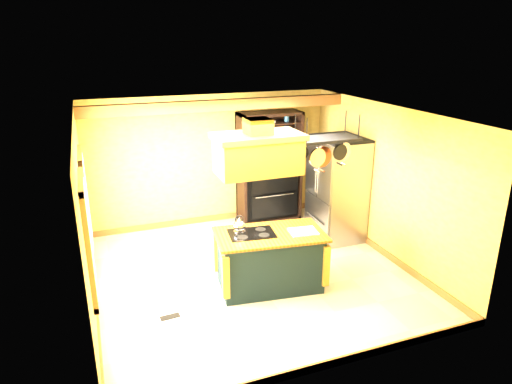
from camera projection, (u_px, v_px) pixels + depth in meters
floor at (252, 274)px, 7.67m from camera, size 5.00×5.00×0.00m
ceiling at (252, 113)px, 6.79m from camera, size 5.00×5.00×0.00m
wall_back at (211, 160)px, 9.45m from camera, size 5.00×0.02×2.70m
wall_front at (329, 270)px, 5.02m from camera, size 5.00×0.02×2.70m
wall_left at (85, 219)px, 6.40m from camera, size 0.02×5.00×2.70m
wall_right at (384, 182)px, 8.06m from camera, size 0.02×5.00×2.70m
ceiling_beam at (220, 105)px, 8.33m from camera, size 5.00×0.15×0.20m
window_near at (88, 238)px, 5.69m from camera, size 0.06×1.06×1.56m
window_far at (86, 202)px, 6.93m from camera, size 0.06×1.06×1.56m
kitchen_island at (270, 260)px, 7.14m from camera, size 1.77×1.13×1.11m
range_hood at (258, 152)px, 6.51m from camera, size 1.27×0.72×0.80m
pot_rack at (326, 145)px, 6.88m from camera, size 1.03×0.48×0.84m
refrigerator at (337, 191)px, 8.80m from camera, size 0.85×1.01×1.97m
hutch at (268, 178)px, 9.77m from camera, size 1.31×0.60×2.33m
floor_register at (170, 317)px, 6.49m from camera, size 0.29×0.14×0.01m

